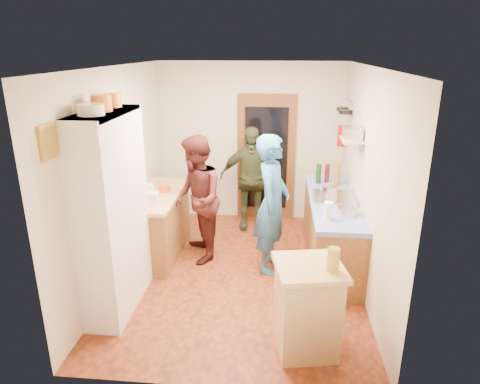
# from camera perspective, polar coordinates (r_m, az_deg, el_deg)

# --- Properties ---
(floor) EXTENTS (3.00, 4.00, 0.02)m
(floor) POSITION_cam_1_polar(r_m,az_deg,el_deg) (5.70, -0.01, -10.81)
(floor) COLOR #913B1B
(floor) RESTS_ON ground
(ceiling) EXTENTS (3.00, 4.00, 0.02)m
(ceiling) POSITION_cam_1_polar(r_m,az_deg,el_deg) (4.96, -0.02, 16.51)
(ceiling) COLOR silver
(ceiling) RESTS_ON ground
(wall_back) EXTENTS (3.00, 0.02, 2.60)m
(wall_back) POSITION_cam_1_polar(r_m,az_deg,el_deg) (7.12, 1.52, 6.59)
(wall_back) COLOR beige
(wall_back) RESTS_ON ground
(wall_front) EXTENTS (3.00, 0.02, 2.60)m
(wall_front) POSITION_cam_1_polar(r_m,az_deg,el_deg) (3.33, -3.32, -8.25)
(wall_front) COLOR beige
(wall_front) RESTS_ON ground
(wall_left) EXTENTS (0.02, 4.00, 2.60)m
(wall_left) POSITION_cam_1_polar(r_m,az_deg,el_deg) (5.53, -15.81, 2.24)
(wall_left) COLOR beige
(wall_left) RESTS_ON ground
(wall_right) EXTENTS (0.02, 4.00, 2.60)m
(wall_right) POSITION_cam_1_polar(r_m,az_deg,el_deg) (5.26, 16.58, 1.35)
(wall_right) COLOR beige
(wall_right) RESTS_ON ground
(door_frame) EXTENTS (0.95, 0.06, 2.10)m
(door_frame) POSITION_cam_1_polar(r_m,az_deg,el_deg) (7.13, 3.49, 4.50)
(door_frame) COLOR brown
(door_frame) RESTS_ON ground
(door_glass) EXTENTS (0.70, 0.02, 1.70)m
(door_glass) POSITION_cam_1_polar(r_m,az_deg,el_deg) (7.09, 3.48, 4.43)
(door_glass) COLOR black
(door_glass) RESTS_ON door_frame
(hutch_body) EXTENTS (0.40, 1.20, 2.20)m
(hutch_body) POSITION_cam_1_polar(r_m,az_deg,el_deg) (4.81, -16.58, -2.83)
(hutch_body) COLOR silver
(hutch_body) RESTS_ON ground
(hutch_top_shelf) EXTENTS (0.40, 1.14, 0.04)m
(hutch_top_shelf) POSITION_cam_1_polar(r_m,az_deg,el_deg) (4.54, -17.85, 9.95)
(hutch_top_shelf) COLOR silver
(hutch_top_shelf) RESTS_ON hutch_body
(plate_stack) EXTENTS (0.25, 0.25, 0.10)m
(plate_stack) POSITION_cam_1_polar(r_m,az_deg,el_deg) (4.29, -19.29, 10.32)
(plate_stack) COLOR white
(plate_stack) RESTS_ON hutch_top_shelf
(orange_pot_a) EXTENTS (0.20, 0.20, 0.16)m
(orange_pot_a) POSITION_cam_1_polar(r_m,az_deg,el_deg) (4.53, -17.97, 11.21)
(orange_pot_a) COLOR orange
(orange_pot_a) RESTS_ON hutch_top_shelf
(orange_pot_b) EXTENTS (0.17, 0.17, 0.15)m
(orange_pot_b) POSITION_cam_1_polar(r_m,az_deg,el_deg) (4.82, -16.52, 11.67)
(orange_pot_b) COLOR orange
(orange_pot_b) RESTS_ON hutch_top_shelf
(left_counter_base) EXTENTS (0.60, 1.40, 0.85)m
(left_counter_base) POSITION_cam_1_polar(r_m,az_deg,el_deg) (6.12, -10.90, -4.47)
(left_counter_base) COLOR #9E6638
(left_counter_base) RESTS_ON ground
(left_counter_top) EXTENTS (0.64, 1.44, 0.05)m
(left_counter_top) POSITION_cam_1_polar(r_m,az_deg,el_deg) (5.96, -11.16, -0.49)
(left_counter_top) COLOR tan
(left_counter_top) RESTS_ON left_counter_base
(toaster) EXTENTS (0.24, 0.17, 0.17)m
(toaster) POSITION_cam_1_polar(r_m,az_deg,el_deg) (5.52, -11.96, -0.90)
(toaster) COLOR white
(toaster) RESTS_ON left_counter_top
(kettle) EXTENTS (0.19, 0.19, 0.18)m
(kettle) POSITION_cam_1_polar(r_m,az_deg,el_deg) (5.81, -12.10, 0.10)
(kettle) COLOR white
(kettle) RESTS_ON left_counter_top
(orange_bowl) EXTENTS (0.19, 0.19, 0.08)m
(orange_bowl) POSITION_cam_1_polar(r_m,az_deg,el_deg) (6.04, -10.13, 0.50)
(orange_bowl) COLOR orange
(orange_bowl) RESTS_ON left_counter_top
(chopping_board) EXTENTS (0.30, 0.22, 0.02)m
(chopping_board) POSITION_cam_1_polar(r_m,az_deg,el_deg) (6.47, -9.62, 1.49)
(chopping_board) COLOR tan
(chopping_board) RESTS_ON left_counter_top
(right_counter_base) EXTENTS (0.60, 2.20, 0.84)m
(right_counter_base) POSITION_cam_1_polar(r_m,az_deg,el_deg) (5.98, 12.02, -5.16)
(right_counter_base) COLOR #9E6638
(right_counter_base) RESTS_ON ground
(right_counter_top) EXTENTS (0.62, 2.22, 0.06)m
(right_counter_top) POSITION_cam_1_polar(r_m,az_deg,el_deg) (5.82, 12.31, -1.11)
(right_counter_top) COLOR #163DBD
(right_counter_top) RESTS_ON right_counter_base
(hob) EXTENTS (0.55, 0.58, 0.04)m
(hob) POSITION_cam_1_polar(r_m,az_deg,el_deg) (5.78, 12.37, -0.71)
(hob) COLOR silver
(hob) RESTS_ON right_counter_top
(pot_on_hob) EXTENTS (0.19, 0.19, 0.12)m
(pot_on_hob) POSITION_cam_1_polar(r_m,az_deg,el_deg) (5.78, 11.90, 0.17)
(pot_on_hob) COLOR silver
(pot_on_hob) RESTS_ON hob
(bottle_a) EXTENTS (0.08, 0.08, 0.29)m
(bottle_a) POSITION_cam_1_polar(r_m,az_deg,el_deg) (6.37, 10.44, 2.44)
(bottle_a) COLOR #143F14
(bottle_a) RESTS_ON right_counter_top
(bottle_b) EXTENTS (0.09, 0.09, 0.27)m
(bottle_b) POSITION_cam_1_polar(r_m,az_deg,el_deg) (6.45, 11.54, 2.49)
(bottle_b) COLOR #591419
(bottle_b) RESTS_ON right_counter_top
(bottle_c) EXTENTS (0.10, 0.10, 0.33)m
(bottle_c) POSITION_cam_1_polar(r_m,az_deg,el_deg) (6.32, 12.85, 2.32)
(bottle_c) COLOR olive
(bottle_c) RESTS_ON right_counter_top
(paper_towel) EXTENTS (0.12, 0.12, 0.22)m
(paper_towel) POSITION_cam_1_polar(r_m,az_deg,el_deg) (5.05, 11.67, -2.50)
(paper_towel) COLOR white
(paper_towel) RESTS_ON right_counter_top
(mixing_bowl) EXTENTS (0.24, 0.24, 0.09)m
(mixing_bowl) POSITION_cam_1_polar(r_m,az_deg,el_deg) (5.28, 14.12, -2.47)
(mixing_bowl) COLOR silver
(mixing_bowl) RESTS_ON right_counter_top
(island_base) EXTENTS (0.64, 0.64, 0.86)m
(island_base) POSITION_cam_1_polar(r_m,az_deg,el_deg) (4.28, 8.90, -15.25)
(island_base) COLOR tan
(island_base) RESTS_ON ground
(island_top) EXTENTS (0.72, 0.72, 0.05)m
(island_top) POSITION_cam_1_polar(r_m,az_deg,el_deg) (4.04, 9.23, -9.90)
(island_top) COLOR tan
(island_top) RESTS_ON island_base
(cutting_board) EXTENTS (0.39, 0.34, 0.02)m
(cutting_board) POSITION_cam_1_polar(r_m,az_deg,el_deg) (4.07, 8.37, -9.49)
(cutting_board) COLOR white
(cutting_board) RESTS_ON island_top
(oil_jar) EXTENTS (0.13, 0.13, 0.22)m
(oil_jar) POSITION_cam_1_polar(r_m,az_deg,el_deg) (3.92, 12.33, -8.79)
(oil_jar) COLOR #AD9E2D
(oil_jar) RESTS_ON island_top
(pan_rail) EXTENTS (0.02, 0.65, 0.02)m
(pan_rail) POSITION_cam_1_polar(r_m,az_deg,el_deg) (6.58, 14.34, 11.63)
(pan_rail) COLOR silver
(pan_rail) RESTS_ON wall_right
(pan_hang_a) EXTENTS (0.18, 0.18, 0.05)m
(pan_hang_a) POSITION_cam_1_polar(r_m,az_deg,el_deg) (6.41, 13.93, 10.31)
(pan_hang_a) COLOR black
(pan_hang_a) RESTS_ON pan_rail
(pan_hang_b) EXTENTS (0.16, 0.16, 0.05)m
(pan_hang_b) POSITION_cam_1_polar(r_m,az_deg,el_deg) (6.61, 13.68, 10.40)
(pan_hang_b) COLOR black
(pan_hang_b) RESTS_ON pan_rail
(pan_hang_c) EXTENTS (0.17, 0.17, 0.05)m
(pan_hang_c) POSITION_cam_1_polar(r_m,az_deg,el_deg) (6.81, 13.46, 10.73)
(pan_hang_c) COLOR black
(pan_hang_c) RESTS_ON pan_rail
(wall_shelf) EXTENTS (0.26, 0.42, 0.03)m
(wall_shelf) POSITION_cam_1_polar(r_m,az_deg,el_deg) (5.57, 14.71, 6.72)
(wall_shelf) COLOR tan
(wall_shelf) RESTS_ON wall_right
(radio) EXTENTS (0.23, 0.31, 0.15)m
(radio) POSITION_cam_1_polar(r_m,az_deg,el_deg) (5.55, 14.79, 7.62)
(radio) COLOR silver
(radio) RESTS_ON wall_shelf
(ext_bracket) EXTENTS (0.06, 0.10, 0.04)m
(ext_bracket) POSITION_cam_1_polar(r_m,az_deg,el_deg) (6.85, 13.81, 6.83)
(ext_bracket) COLOR black
(ext_bracket) RESTS_ON wall_right
(fire_extinguisher) EXTENTS (0.11, 0.11, 0.32)m
(fire_extinguisher) POSITION_cam_1_polar(r_m,az_deg,el_deg) (6.83, 13.34, 7.27)
(fire_extinguisher) COLOR red
(fire_extinguisher) RESTS_ON wall_right
(picture_frame) EXTENTS (0.03, 0.25, 0.30)m
(picture_frame) POSITION_cam_1_polar(r_m,az_deg,el_deg) (3.98, -24.19, 6.14)
(picture_frame) COLOR gold
(picture_frame) RESTS_ON wall_left
(person_hob) EXTENTS (0.55, 0.73, 1.81)m
(person_hob) POSITION_cam_1_polar(r_m,az_deg,el_deg) (5.43, 4.60, -1.78)
(person_hob) COLOR #2C659C
(person_hob) RESTS_ON ground
(person_left) EXTENTS (0.88, 1.00, 1.73)m
(person_left) POSITION_cam_1_polar(r_m,az_deg,el_deg) (5.80, -5.57, -0.87)
(person_left) COLOR #421917
(person_left) RESTS_ON ground
(person_back) EXTENTS (0.99, 0.45, 1.67)m
(person_back) POSITION_cam_1_polar(r_m,az_deg,el_deg) (6.76, 1.49, 1.83)
(person_back) COLOR #2F3820
(person_back) RESTS_ON ground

